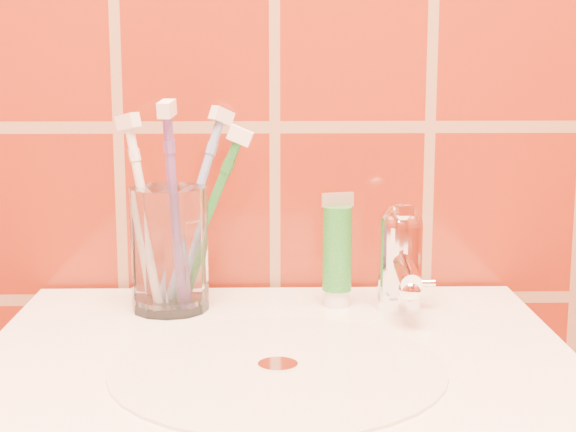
{
  "coord_description": "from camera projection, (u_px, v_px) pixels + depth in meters",
  "views": [
    {
      "loc": [
        -0.01,
        0.16,
        1.13
      ],
      "look_at": [
        0.01,
        1.08,
        0.96
      ],
      "focal_mm": 55.0,
      "sensor_mm": 36.0,
      "label": 1
    }
  ],
  "objects": [
    {
      "name": "toothbrush_1",
      "position": [
        174.0,
        210.0,
        0.93
      ],
      "size": [
        0.05,
        0.1,
        0.24
      ],
      "primitive_type": null,
      "rotation": [
        0.15,
        0.0,
        -0.19
      ],
      "color": "#67408A",
      "rests_on": "glass_tumbler"
    },
    {
      "name": "glass_tumbler",
      "position": [
        169.0,
        249.0,
        0.96
      ],
      "size": [
        0.11,
        0.11,
        0.14
      ],
      "primitive_type": "cylinder",
      "rotation": [
        0.0,
        0.0,
        0.3
      ],
      "color": "white",
      "rests_on": "pedestal_sink"
    },
    {
      "name": "toothpaste_tube",
      "position": [
        337.0,
        254.0,
        0.97
      ],
      "size": [
        0.04,
        0.03,
        0.13
      ],
      "rotation": [
        0.0,
        0.0,
        0.24
      ],
      "color": "white",
      "rests_on": "pedestal_sink"
    },
    {
      "name": "faucet",
      "position": [
        401.0,
        254.0,
        0.95
      ],
      "size": [
        0.05,
        0.11,
        0.12
      ],
      "color": "white",
      "rests_on": "pedestal_sink"
    },
    {
      "name": "toothbrush_0",
      "position": [
        193.0,
        208.0,
        0.98
      ],
      "size": [
        0.17,
        0.17,
        0.23
      ],
      "primitive_type": null,
      "rotation": [
        0.39,
        0.0,
        2.28
      ],
      "color": "#6985BC",
      "rests_on": "glass_tumbler"
    },
    {
      "name": "toothbrush_3",
      "position": [
        206.0,
        220.0,
        0.96
      ],
      "size": [
        0.12,
        0.11,
        0.2
      ],
      "primitive_type": null,
      "rotation": [
        0.4,
        0.0,
        1.47
      ],
      "color": "#1E702B",
      "rests_on": "glass_tumbler"
    },
    {
      "name": "toothbrush_2",
      "position": [
        146.0,
        214.0,
        0.95
      ],
      "size": [
        0.12,
        0.11,
        0.22
      ],
      "primitive_type": null,
      "rotation": [
        0.23,
        0.0,
        -2.23
      ],
      "color": "white",
      "rests_on": "glass_tumbler"
    }
  ]
}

